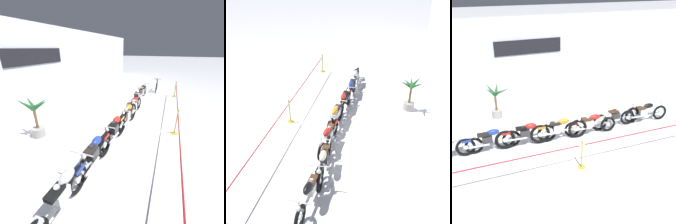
# 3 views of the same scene
# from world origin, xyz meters

# --- Properties ---
(ground_plane) EXTENTS (120.00, 120.00, 0.00)m
(ground_plane) POSITION_xyz_m (0.00, 0.00, 0.00)
(ground_plane) COLOR silver
(back_wall) EXTENTS (28.00, 0.29, 4.20)m
(back_wall) POSITION_xyz_m (0.00, 5.12, 2.10)
(back_wall) COLOR silver
(back_wall) RESTS_ON ground
(motorcycle_silver_0) EXTENTS (2.22, 0.62, 0.91)m
(motorcycle_silver_0) POSITION_xyz_m (-3.97, 0.73, 0.46)
(motorcycle_silver_0) COLOR black
(motorcycle_silver_0) RESTS_ON ground
(motorcycle_blue_1) EXTENTS (2.35, 0.62, 0.93)m
(motorcycle_blue_1) POSITION_xyz_m (-2.65, 0.71, 0.47)
(motorcycle_blue_1) COLOR black
(motorcycle_blue_1) RESTS_ON ground
(motorcycle_red_2) EXTENTS (2.38, 0.62, 0.96)m
(motorcycle_red_2) POSITION_xyz_m (-1.28, 0.61, 0.48)
(motorcycle_red_2) COLOR black
(motorcycle_red_2) RESTS_ON ground
(motorcycle_orange_3) EXTENTS (2.32, 0.62, 0.98)m
(motorcycle_orange_3) POSITION_xyz_m (0.00, 0.51, 0.49)
(motorcycle_orange_3) COLOR black
(motorcycle_orange_3) RESTS_ON ground
(motorcycle_red_4) EXTENTS (2.21, 0.62, 0.91)m
(motorcycle_red_4) POSITION_xyz_m (1.37, 0.52, 0.46)
(motorcycle_red_4) COLOR black
(motorcycle_red_4) RESTS_ON ground
(motorcycle_cream_5) EXTENTS (2.41, 0.62, 0.95)m
(motorcycle_cream_5) POSITION_xyz_m (2.68, 0.69, 0.47)
(motorcycle_cream_5) COLOR black
(motorcycle_cream_5) RESTS_ON ground
(motorcycle_black_6) EXTENTS (2.31, 0.62, 0.92)m
(motorcycle_black_6) POSITION_xyz_m (4.05, 0.63, 0.46)
(motorcycle_black_6) COLOR black
(motorcycle_black_6) RESTS_ON ground
(bicycle) EXTENTS (1.77, 0.48, 0.98)m
(bicycle) POSITION_xyz_m (6.25, -0.10, 0.40)
(bicycle) COLOR black
(bicycle) RESTS_ON ground
(potted_palm_left_of_row) EXTENTS (1.08, 1.11, 1.61)m
(potted_palm_left_of_row) POSITION_xyz_m (-1.94, 3.45, 0.77)
(potted_palm_left_of_row) COLOR gray
(potted_palm_left_of_row) RESTS_ON ground
(stanchion_far_left) EXTENTS (10.75, 0.28, 1.05)m
(stanchion_far_left) POSITION_xyz_m (-1.45, -1.42, 0.74)
(stanchion_far_left) COLOR gold
(stanchion_far_left) RESTS_ON ground
(stanchion_mid_left) EXTENTS (0.28, 0.28, 1.05)m
(stanchion_mid_left) POSITION_xyz_m (0.09, -1.42, 0.36)
(stanchion_mid_left) COLOR gold
(stanchion_mid_left) RESTS_ON ground
(stanchion_mid_right) EXTENTS (0.28, 0.28, 1.05)m
(stanchion_mid_right) POSITION_xyz_m (5.34, -1.42, 0.36)
(stanchion_mid_right) COLOR gold
(stanchion_mid_right) RESTS_ON ground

